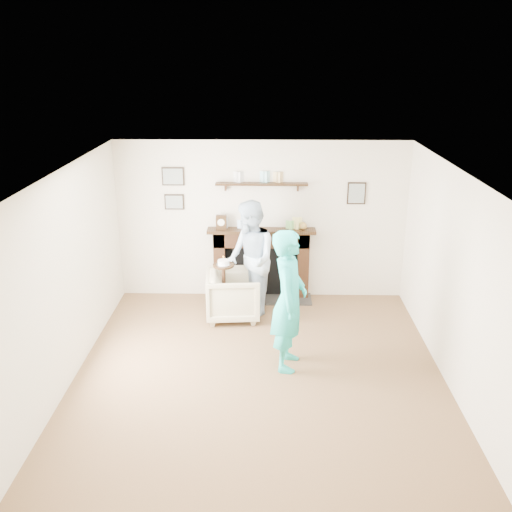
{
  "coord_description": "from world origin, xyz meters",
  "views": [
    {
      "loc": [
        0.09,
        -6.05,
        3.75
      ],
      "look_at": [
        -0.05,
        0.9,
        1.24
      ],
      "focal_mm": 40.0,
      "sensor_mm": 36.0,
      "label": 1
    }
  ],
  "objects_px": {
    "man": "(251,313)",
    "woman": "(288,365)",
    "pedestal_table": "(224,281)",
    "armchair": "(234,317)"
  },
  "relations": [
    {
      "from": "man",
      "to": "woman",
      "type": "bearing_deg",
      "value": -1.24
    },
    {
      "from": "armchair",
      "to": "pedestal_table",
      "type": "distance_m",
      "value": 0.63
    },
    {
      "from": "man",
      "to": "woman",
      "type": "distance_m",
      "value": 1.59
    },
    {
      "from": "armchair",
      "to": "pedestal_table",
      "type": "height_order",
      "value": "pedestal_table"
    },
    {
      "from": "woman",
      "to": "pedestal_table",
      "type": "distance_m",
      "value": 1.69
    },
    {
      "from": "armchair",
      "to": "woman",
      "type": "height_order",
      "value": "woman"
    },
    {
      "from": "man",
      "to": "pedestal_table",
      "type": "bearing_deg",
      "value": -81.68
    },
    {
      "from": "armchair",
      "to": "man",
      "type": "height_order",
      "value": "man"
    },
    {
      "from": "man",
      "to": "pedestal_table",
      "type": "xyz_separation_m",
      "value": [
        -0.38,
        -0.21,
        0.61
      ]
    },
    {
      "from": "pedestal_table",
      "to": "armchair",
      "type": "bearing_deg",
      "value": 28.67
    }
  ]
}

